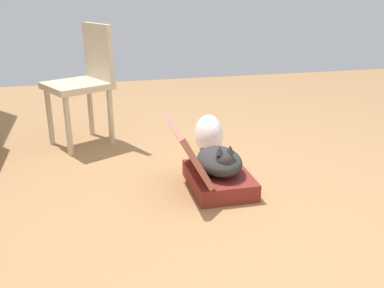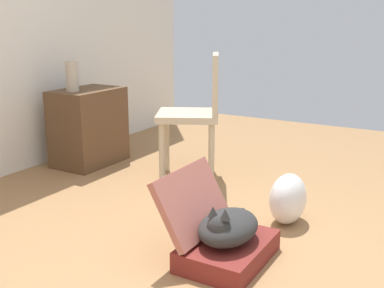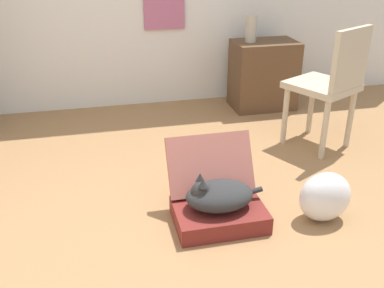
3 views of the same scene
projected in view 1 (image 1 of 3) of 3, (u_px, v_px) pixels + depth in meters
ground_plane at (246, 210)px, 2.52m from camera, size 7.68×7.68×0.00m
suitcase_base at (219, 180)px, 2.79m from camera, size 0.52×0.37×0.11m
suitcase_lid at (188, 150)px, 2.67m from camera, size 0.52×0.21×0.34m
cat at (220, 161)px, 2.74m from camera, size 0.47×0.28×0.22m
plastic_bag_white at (209, 134)px, 3.34m from camera, size 0.31×0.21×0.31m
chair at (85, 79)px, 3.45m from camera, size 0.59×0.60×0.96m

